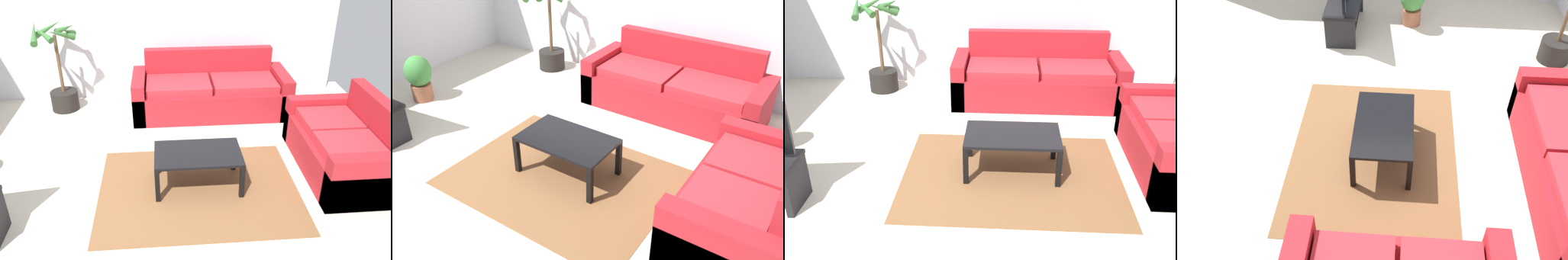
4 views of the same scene
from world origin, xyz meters
TOP-DOWN VIEW (x-y plane):
  - ground_plane at (0.00, 0.00)m, footprint 6.60×6.60m
  - couch_main at (0.90, 2.28)m, footprint 2.30×0.90m
  - coffee_table at (0.55, 0.41)m, footprint 0.95×0.58m
  - area_rug at (0.55, 0.31)m, footprint 2.20×1.70m
  - potted_palm at (-1.33, 2.55)m, footprint 0.69×0.67m

SIDE VIEW (x-z plane):
  - ground_plane at x=0.00m, z-range 0.00..0.00m
  - area_rug at x=0.55m, z-range 0.00..0.01m
  - couch_main at x=0.90m, z-range -0.15..0.75m
  - coffee_table at x=0.55m, z-range 0.16..0.58m
  - potted_palm at x=-1.33m, z-range -0.16..1.20m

